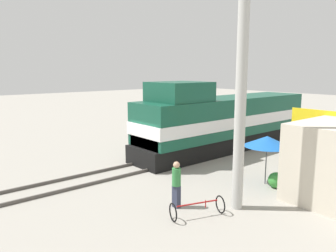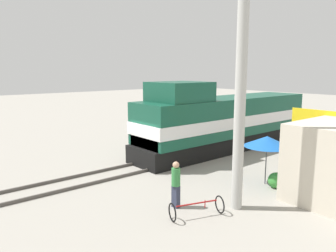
# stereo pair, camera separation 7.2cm
# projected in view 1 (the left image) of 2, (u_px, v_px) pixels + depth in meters

# --- Properties ---
(ground_plane) EXTENTS (120.00, 120.00, 0.00)m
(ground_plane) POSITION_uv_depth(u_px,v_px,m) (157.00, 164.00, 18.38)
(ground_plane) COLOR gray
(rail_near) EXTENTS (0.08, 29.72, 0.15)m
(rail_near) POSITION_uv_depth(u_px,v_px,m) (149.00, 160.00, 18.91)
(rail_near) COLOR #4C4742
(rail_near) RESTS_ON ground_plane
(rail_far) EXTENTS (0.08, 29.72, 0.15)m
(rail_far) POSITION_uv_depth(u_px,v_px,m) (165.00, 166.00, 17.83)
(rail_far) COLOR #4C4742
(rail_far) RESTS_ON ground_plane
(locomotive) EXTENTS (3.05, 14.26, 4.57)m
(locomotive) POSITION_uv_depth(u_px,v_px,m) (223.00, 121.00, 21.56)
(locomotive) COLOR black
(locomotive) RESTS_ON ground_plane
(utility_pole) EXTENTS (1.80, 0.41, 11.63)m
(utility_pole) POSITION_uv_depth(u_px,v_px,m) (242.00, 52.00, 11.62)
(utility_pole) COLOR #B2B2AD
(utility_pole) RESTS_ON ground_plane
(vendor_umbrella) EXTENTS (2.11, 2.11, 2.26)m
(vendor_umbrella) POSITION_uv_depth(u_px,v_px,m) (267.00, 141.00, 14.96)
(vendor_umbrella) COLOR #4C4C4C
(vendor_umbrella) RESTS_ON ground_plane
(billboard_sign) EXTENTS (2.37, 0.12, 3.38)m
(billboard_sign) POSITION_uv_depth(u_px,v_px,m) (314.00, 128.00, 15.68)
(billboard_sign) COLOR #595959
(billboard_sign) RESTS_ON ground_plane
(shrub_cluster) EXTENTS (0.71, 0.71, 0.71)m
(shrub_cluster) POSITION_uv_depth(u_px,v_px,m) (276.00, 180.00, 14.70)
(shrub_cluster) COLOR #388C38
(shrub_cluster) RESTS_ON ground_plane
(person_bystander) EXTENTS (0.34, 0.34, 1.82)m
(person_bystander) POSITION_uv_depth(u_px,v_px,m) (176.00, 182.00, 12.50)
(person_bystander) COLOR #2D3347
(person_bystander) RESTS_ON ground_plane
(bicycle) EXTENTS (1.24, 2.06, 0.67)m
(bicycle) POSITION_uv_depth(u_px,v_px,m) (197.00, 208.00, 11.77)
(bicycle) COLOR black
(bicycle) RESTS_ON ground_plane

